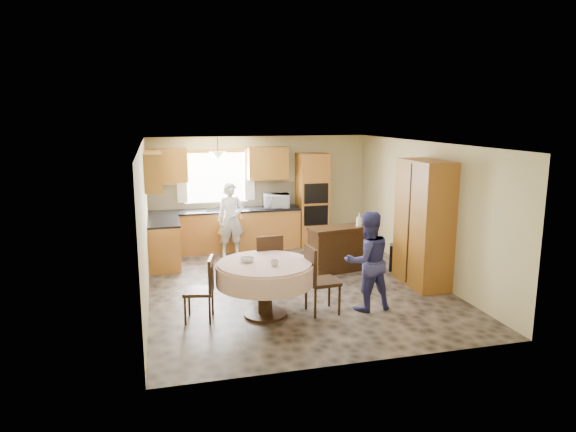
% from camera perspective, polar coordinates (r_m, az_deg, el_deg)
% --- Properties ---
extents(floor, '(5.00, 6.00, 0.01)m').
position_cam_1_polar(floor, '(9.20, 0.67, -7.68)').
color(floor, brown).
rests_on(floor, ground).
extents(ceiling, '(5.00, 6.00, 0.01)m').
position_cam_1_polar(ceiling, '(8.72, 0.71, 8.07)').
color(ceiling, white).
rests_on(ceiling, wall_back).
extents(wall_back, '(5.00, 0.02, 2.50)m').
position_cam_1_polar(wall_back, '(11.75, -3.12, 2.75)').
color(wall_back, tan).
rests_on(wall_back, floor).
extents(wall_front, '(5.00, 0.02, 2.50)m').
position_cam_1_polar(wall_front, '(6.11, 8.06, -5.36)').
color(wall_front, tan).
rests_on(wall_front, floor).
extents(wall_left, '(0.02, 6.00, 2.50)m').
position_cam_1_polar(wall_left, '(8.58, -15.65, -0.83)').
color(wall_left, tan).
rests_on(wall_left, floor).
extents(wall_right, '(0.02, 6.00, 2.50)m').
position_cam_1_polar(wall_right, '(9.82, 14.93, 0.69)').
color(wall_right, tan).
rests_on(wall_right, floor).
extents(window, '(1.40, 0.03, 1.10)m').
position_cam_1_polar(window, '(11.54, -8.01, 4.25)').
color(window, white).
rests_on(window, wall_back).
extents(curtain_left, '(0.22, 0.02, 1.15)m').
position_cam_1_polar(curtain_left, '(11.42, -11.74, 4.31)').
color(curtain_left, white).
rests_on(curtain_left, wall_back).
extents(curtain_right, '(0.22, 0.02, 1.15)m').
position_cam_1_polar(curtain_right, '(11.59, -4.29, 4.61)').
color(curtain_right, white).
rests_on(curtain_right, wall_back).
extents(base_cab_back, '(3.30, 0.60, 0.88)m').
position_cam_1_polar(base_cab_back, '(11.48, -6.95, -1.64)').
color(base_cab_back, '#D07E37').
rests_on(base_cab_back, floor).
extents(counter_back, '(3.30, 0.64, 0.04)m').
position_cam_1_polar(counter_back, '(11.38, -7.00, 0.62)').
color(counter_back, black).
rests_on(counter_back, base_cab_back).
extents(base_cab_left, '(0.60, 1.20, 0.88)m').
position_cam_1_polar(base_cab_left, '(10.51, -13.62, -3.07)').
color(base_cab_left, '#D07E37').
rests_on(base_cab_left, floor).
extents(counter_left, '(0.64, 1.20, 0.04)m').
position_cam_1_polar(counter_left, '(10.41, -13.73, -0.62)').
color(counter_left, black).
rests_on(counter_left, base_cab_left).
extents(backsplash, '(3.30, 0.02, 0.55)m').
position_cam_1_polar(backsplash, '(11.62, -7.22, 2.23)').
color(backsplash, beige).
rests_on(backsplash, wall_back).
extents(wall_cab_left, '(0.85, 0.33, 0.72)m').
position_cam_1_polar(wall_cab_left, '(11.29, -13.29, 5.50)').
color(wall_cab_left, '#AE7E2B').
rests_on(wall_cab_left, wall_back).
extents(wall_cab_right, '(0.90, 0.33, 0.72)m').
position_cam_1_polar(wall_cab_right, '(11.54, -2.26, 5.91)').
color(wall_cab_right, '#AE7E2B').
rests_on(wall_cab_right, wall_back).
extents(wall_cab_side, '(0.33, 1.20, 0.72)m').
position_cam_1_polar(wall_cab_side, '(10.26, -14.75, 4.87)').
color(wall_cab_side, '#AE7E2B').
rests_on(wall_cab_side, wall_left).
extents(oven_tower, '(0.66, 0.62, 2.12)m').
position_cam_1_polar(oven_tower, '(11.77, 2.69, 1.83)').
color(oven_tower, '#D07E37').
rests_on(oven_tower, floor).
extents(oven_upper, '(0.56, 0.01, 0.45)m').
position_cam_1_polar(oven_upper, '(11.44, 3.16, 2.52)').
color(oven_upper, black).
rests_on(oven_upper, oven_tower).
extents(oven_lower, '(0.56, 0.01, 0.45)m').
position_cam_1_polar(oven_lower, '(11.52, 3.13, 0.06)').
color(oven_lower, black).
rests_on(oven_lower, oven_tower).
extents(pendant, '(0.36, 0.36, 0.18)m').
position_cam_1_polar(pendant, '(11.01, -7.80, 6.65)').
color(pendant, beige).
rests_on(pendant, ceiling).
extents(sideboard, '(1.21, 0.68, 0.82)m').
position_cam_1_polar(sideboard, '(9.94, 5.55, -3.83)').
color(sideboard, '#3B2410').
rests_on(sideboard, floor).
extents(space_heater, '(0.45, 0.39, 0.51)m').
position_cam_1_polar(space_heater, '(10.19, 12.25, -4.55)').
color(space_heater, black).
rests_on(space_heater, floor).
extents(cupboard, '(0.58, 1.16, 2.21)m').
position_cam_1_polar(cupboard, '(9.28, 14.86, -0.80)').
color(cupboard, '#D07E37').
rests_on(cupboard, floor).
extents(dining_table, '(1.46, 1.46, 0.83)m').
position_cam_1_polar(dining_table, '(7.68, -2.59, -6.47)').
color(dining_table, '#3B2410').
rests_on(dining_table, floor).
extents(chair_left, '(0.49, 0.49, 0.95)m').
position_cam_1_polar(chair_left, '(7.64, -9.33, -7.67)').
color(chair_left, '#3B2410').
rests_on(chair_left, floor).
extents(chair_back, '(0.49, 0.49, 1.07)m').
position_cam_1_polar(chair_back, '(8.45, -2.23, -5.22)').
color(chair_back, '#3B2410').
rests_on(chair_back, floor).
extents(chair_right, '(0.49, 0.49, 1.05)m').
position_cam_1_polar(chair_right, '(7.80, 3.30, -6.72)').
color(chair_right, '#3B2410').
rests_on(chair_right, floor).
extents(framed_picture, '(0.06, 0.62, 0.51)m').
position_cam_1_polar(framed_picture, '(10.18, 13.49, 3.43)').
color(framed_picture, gold).
rests_on(framed_picture, wall_right).
extents(microwave, '(0.61, 0.46, 0.31)m').
position_cam_1_polar(microwave, '(11.51, -1.30, 1.71)').
color(microwave, silver).
rests_on(microwave, counter_back).
extents(person_sink, '(0.59, 0.40, 1.59)m').
position_cam_1_polar(person_sink, '(10.92, -6.37, -0.39)').
color(person_sink, silver).
rests_on(person_sink, floor).
extents(person_dining, '(0.80, 0.65, 1.55)m').
position_cam_1_polar(person_dining, '(7.99, 8.83, -4.96)').
color(person_dining, navy).
rests_on(person_dining, floor).
extents(bowl_sideboard, '(0.26, 0.26, 0.05)m').
position_cam_1_polar(bowl_sideboard, '(9.74, 4.08, -1.47)').
color(bowl_sideboard, '#B2B2B2').
rests_on(bowl_sideboard, sideboard).
extents(bottle_sideboard, '(0.14, 0.14, 0.30)m').
position_cam_1_polar(bottle_sideboard, '(9.96, 7.90, -0.56)').
color(bottle_sideboard, silver).
rests_on(bottle_sideboard, sideboard).
extents(cup_table, '(0.15, 0.15, 0.09)m').
position_cam_1_polar(cup_table, '(7.43, -1.50, -5.22)').
color(cup_table, '#B2B2B2').
rests_on(cup_table, dining_table).
extents(bowl_table, '(0.27, 0.27, 0.07)m').
position_cam_1_polar(bowl_table, '(7.65, -4.54, -4.87)').
color(bowl_table, '#B2B2B2').
rests_on(bowl_table, dining_table).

